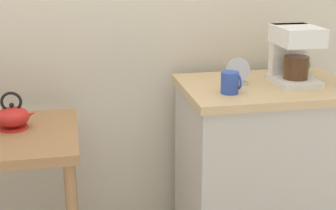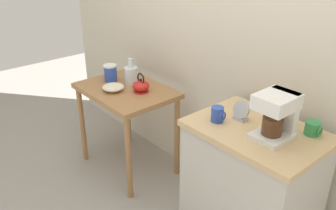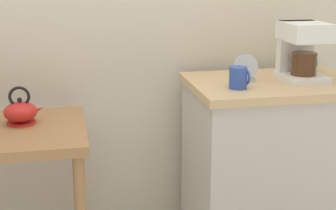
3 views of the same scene
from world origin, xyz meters
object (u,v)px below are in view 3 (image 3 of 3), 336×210
(coffee_maker, at_px, (302,49))
(mug_tall_green, at_px, (307,63))
(table_clock, at_px, (246,69))
(mug_blue, at_px, (239,78))
(teakettle, at_px, (21,112))

(coffee_maker, height_order, mug_tall_green, coffee_maker)
(mug_tall_green, bearing_deg, table_clock, -156.57)
(mug_blue, bearing_deg, table_clock, 58.19)
(teakettle, height_order, mug_tall_green, mug_tall_green)
(coffee_maker, bearing_deg, mug_blue, -162.65)
(mug_blue, height_order, mug_tall_green, mug_blue)
(table_clock, bearing_deg, teakettle, -178.90)
(mug_blue, bearing_deg, teakettle, 173.43)
(coffee_maker, distance_m, mug_tall_green, 0.24)
(teakettle, distance_m, table_clock, 0.98)
(coffee_maker, distance_m, mug_blue, 0.35)
(mug_tall_green, distance_m, table_clock, 0.41)
(mug_blue, relative_size, mug_tall_green, 1.01)
(coffee_maker, relative_size, table_clock, 2.14)
(teakettle, distance_m, mug_blue, 0.91)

